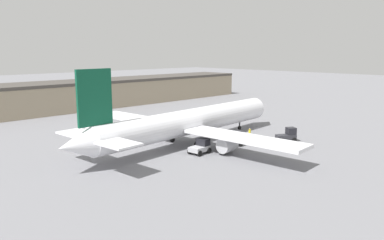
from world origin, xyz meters
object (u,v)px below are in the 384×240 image
airplane (188,122)px  baggage_tug (287,135)px  belt_loader_truck (233,139)px  ground_crew_worker (250,133)px  pushback_tug (201,147)px

airplane → baggage_tug: bearing=-43.9°
baggage_tug → belt_loader_truck: 9.39m
airplane → baggage_tug: 16.30m
ground_crew_worker → pushback_tug: bearing=-164.9°
ground_crew_worker → baggage_tug: 6.36m
belt_loader_truck → baggage_tug: bearing=-4.5°
ground_crew_worker → airplane: bearing=168.0°
baggage_tug → pushback_tug: size_ratio=1.13×
belt_loader_truck → pushback_tug: (-6.63, 0.56, -0.12)m
ground_crew_worker → pushback_tug: size_ratio=0.54×
baggage_tug → pushback_tug: 15.73m
baggage_tug → belt_loader_truck: baggage_tug is taller
baggage_tug → airplane: bearing=171.0°
ground_crew_worker → baggage_tug: (1.99, -6.03, 0.19)m
ground_crew_worker → belt_loader_truck: size_ratio=0.45×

